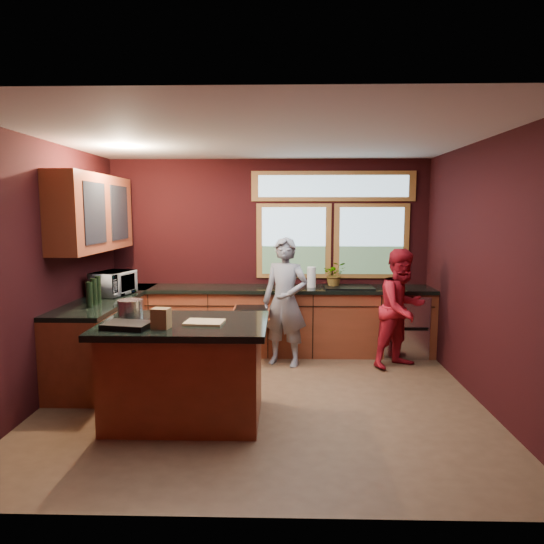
{
  "coord_description": "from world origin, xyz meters",
  "views": [
    {
      "loc": [
        0.21,
        -4.91,
        1.98
      ],
      "look_at": [
        0.08,
        0.4,
        1.3
      ],
      "focal_mm": 32.0,
      "sensor_mm": 36.0,
      "label": 1
    }
  ],
  "objects_px": {
    "island": "(185,370)",
    "person_red": "(402,308)",
    "stock_pot": "(130,309)",
    "person_grey": "(285,302)",
    "cutting_board": "(204,322)"
  },
  "relations": [
    {
      "from": "island",
      "to": "person_red",
      "type": "bearing_deg",
      "value": 33.89
    },
    {
      "from": "island",
      "to": "person_red",
      "type": "relative_size",
      "value": 1.03
    },
    {
      "from": "island",
      "to": "stock_pot",
      "type": "height_order",
      "value": "stock_pot"
    },
    {
      "from": "island",
      "to": "person_grey",
      "type": "xyz_separation_m",
      "value": [
        0.95,
        1.68,
        0.34
      ]
    },
    {
      "from": "person_red",
      "to": "stock_pot",
      "type": "relative_size",
      "value": 6.29
    },
    {
      "from": "person_grey",
      "to": "person_red",
      "type": "distance_m",
      "value": 1.47
    },
    {
      "from": "cutting_board",
      "to": "island",
      "type": "bearing_deg",
      "value": 165.96
    },
    {
      "from": "island",
      "to": "stock_pot",
      "type": "distance_m",
      "value": 0.8
    },
    {
      "from": "island",
      "to": "cutting_board",
      "type": "height_order",
      "value": "cutting_board"
    },
    {
      "from": "person_red",
      "to": "stock_pot",
      "type": "height_order",
      "value": "person_red"
    },
    {
      "from": "person_grey",
      "to": "island",
      "type": "bearing_deg",
      "value": -98.58
    },
    {
      "from": "person_grey",
      "to": "stock_pot",
      "type": "bearing_deg",
      "value": -113.55
    },
    {
      "from": "person_red",
      "to": "person_grey",
      "type": "bearing_deg",
      "value": 145.68
    },
    {
      "from": "island",
      "to": "person_red",
      "type": "distance_m",
      "value": 2.93
    },
    {
      "from": "person_grey",
      "to": "cutting_board",
      "type": "bearing_deg",
      "value": -92.52
    }
  ]
}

